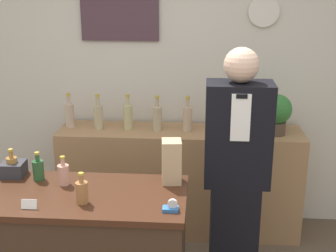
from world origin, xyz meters
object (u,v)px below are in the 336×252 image
at_px(shopkeeper, 236,175).
at_px(potted_plant, 277,112).
at_px(paper_bag, 172,162).
at_px(tape_dispenser, 171,207).

relative_size(shopkeeper, potted_plant, 5.21).
bearing_deg(shopkeeper, potted_plant, 63.36).
xyz_separation_m(shopkeeper, potted_plant, (0.36, 0.72, 0.24)).
xyz_separation_m(paper_bag, tape_dispenser, (0.02, -0.39, -0.12)).
relative_size(paper_bag, tape_dispenser, 3.13).
bearing_deg(potted_plant, tape_dispenser, -119.73).
bearing_deg(shopkeeper, tape_dispenser, -123.10).
height_order(shopkeeper, paper_bag, shopkeeper).
distance_m(shopkeeper, potted_plant, 0.84).
distance_m(potted_plant, paper_bag, 1.24).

